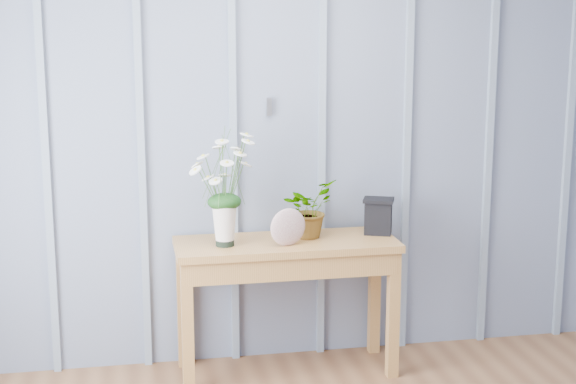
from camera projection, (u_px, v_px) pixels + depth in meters
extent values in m
cube|color=slate|center=(277.00, 142.00, 4.90)|extent=(4.00, 0.01, 2.50)
cube|color=#B7B8BC|center=(269.00, 107.00, 4.83)|extent=(0.03, 0.01, 0.10)
cube|color=gray|center=(45.00, 149.00, 4.66)|extent=(0.04, 0.03, 2.50)
cube|color=gray|center=(141.00, 147.00, 4.75)|extent=(0.04, 0.03, 2.50)
cube|color=gray|center=(233.00, 144.00, 4.84)|extent=(0.04, 0.03, 2.50)
cube|color=gray|center=(322.00, 141.00, 4.93)|extent=(0.04, 0.03, 2.50)
cube|color=gray|center=(407.00, 139.00, 5.02)|extent=(0.04, 0.03, 2.50)
cube|color=gray|center=(489.00, 136.00, 5.12)|extent=(0.04, 0.03, 2.50)
cube|color=gray|center=(569.00, 134.00, 5.21)|extent=(0.04, 0.03, 2.50)
cube|color=#A06E36|center=(286.00, 244.00, 4.76)|extent=(1.20, 0.45, 0.04)
cube|color=#A06E36|center=(286.00, 259.00, 4.78)|extent=(1.13, 0.42, 0.12)
cube|color=#A06E36|center=(188.00, 329.00, 4.57)|extent=(0.06, 0.06, 0.71)
cube|color=#A06E36|center=(393.00, 315.00, 4.77)|extent=(0.06, 0.06, 0.71)
cube|color=#A06E36|center=(183.00, 306.00, 4.91)|extent=(0.06, 0.06, 0.71)
cube|color=#A06E36|center=(374.00, 294.00, 5.12)|extent=(0.06, 0.06, 0.71)
cylinder|color=black|center=(225.00, 240.00, 4.66)|extent=(0.10, 0.10, 0.06)
cone|color=white|center=(225.00, 223.00, 4.64)|extent=(0.16, 0.16, 0.23)
ellipsoid|color=#103712|center=(224.00, 202.00, 4.61)|extent=(0.18, 0.15, 0.09)
imported|color=#103712|center=(308.00, 209.00, 4.81)|extent=(0.38, 0.37, 0.32)
ellipsoid|color=#8A4A5B|center=(288.00, 227.00, 4.64)|extent=(0.21, 0.11, 0.20)
cube|color=black|center=(378.00, 218.00, 4.89)|extent=(0.18, 0.16, 0.18)
cube|color=black|center=(379.00, 200.00, 4.87)|extent=(0.20, 0.18, 0.02)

